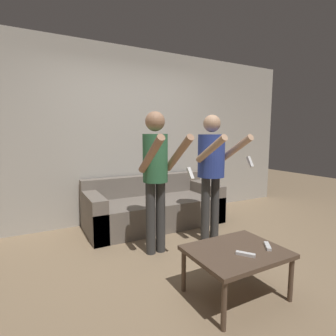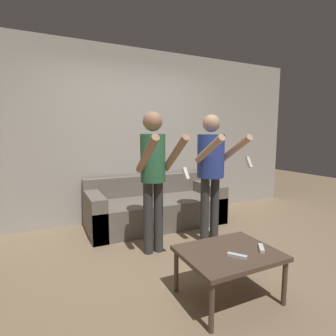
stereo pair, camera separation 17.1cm
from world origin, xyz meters
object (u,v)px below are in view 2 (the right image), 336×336
(person_standing_left, at_px, (154,168))
(remote_near, at_px, (237,256))
(coffee_table, at_px, (229,256))
(person_standing_right, at_px, (211,164))
(couch, at_px, (155,208))
(remote_far, at_px, (261,248))

(person_standing_left, height_order, remote_near, person_standing_left)
(person_standing_left, height_order, coffee_table, person_standing_left)
(person_standing_right, bearing_deg, remote_near, -115.10)
(couch, bearing_deg, coffee_table, -94.32)
(remote_near, distance_m, remote_far, 0.28)
(person_standing_left, bearing_deg, coffee_table, -77.12)
(remote_far, bearing_deg, remote_near, -174.91)
(remote_near, bearing_deg, couch, 85.62)
(remote_near, height_order, remote_far, same)
(person_standing_right, distance_m, coffee_table, 1.34)
(couch, height_order, coffee_table, couch)
(couch, distance_m, person_standing_left, 1.23)
(person_standing_right, relative_size, remote_far, 11.44)
(person_standing_left, distance_m, remote_far, 1.37)
(couch, distance_m, person_standing_right, 1.24)
(person_standing_left, distance_m, coffee_table, 1.24)
(person_standing_right, height_order, remote_near, person_standing_right)
(coffee_table, bearing_deg, remote_far, -18.83)
(coffee_table, height_order, remote_near, remote_near)
(couch, relative_size, person_standing_right, 1.26)
(coffee_table, xyz_separation_m, remote_far, (0.26, -0.09, 0.06))
(person_standing_left, bearing_deg, couch, 67.00)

